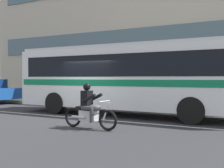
{
  "coord_description": "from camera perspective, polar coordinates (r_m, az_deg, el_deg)",
  "views": [
    {
      "loc": [
        6.89,
        -10.51,
        1.74
      ],
      "look_at": [
        1.76,
        -0.9,
        1.5
      ],
      "focal_mm": 44.56,
      "sensor_mm": 36.0,
      "label": 1
    }
  ],
  "objects": [
    {
      "name": "ground_plane",
      "position": [
        12.69,
        -5.15,
        -6.63
      ],
      "size": [
        60.0,
        60.0,
        0.0
      ],
      "primitive_type": "plane",
      "color": "#2B2B2D"
    },
    {
      "name": "lane_center_stripe",
      "position": [
        12.19,
        -6.71,
        -6.93
      ],
      "size": [
        26.6,
        0.14,
        0.01
      ],
      "primitive_type": "cube",
      "color": "silver",
      "rests_on": "ground_plane"
    },
    {
      "name": "sidewalk_curb",
      "position": [
        17.14,
        4.26,
        -4.31
      ],
      "size": [
        28.0,
        3.8,
        0.15
      ],
      "primitive_type": "cube",
      "color": "#A39E93",
      "rests_on": "ground_plane"
    },
    {
      "name": "fire_hydrant",
      "position": [
        15.73,
        9.75,
        -3.21
      ],
      "size": [
        0.22,
        0.3,
        0.75
      ],
      "color": "red",
      "rests_on": "sidewalk_curb"
    },
    {
      "name": "transit_bus",
      "position": [
        12.85,
        3.72,
        1.9
      ],
      "size": [
        11.08,
        2.66,
        3.22
      ],
      "color": "white",
      "rests_on": "ground_plane"
    },
    {
      "name": "motorcycle_with_rider",
      "position": [
        9.57,
        -4.67,
        -5.25
      ],
      "size": [
        2.14,
        0.64,
        1.56
      ],
      "color": "black",
      "rests_on": "ground_plane"
    },
    {
      "name": "office_building_facade",
      "position": [
        19.72,
        7.07,
        14.7
      ],
      "size": [
        28.0,
        0.89,
        12.63
      ],
      "color": "#B2A893",
      "rests_on": "ground_plane"
    }
  ]
}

